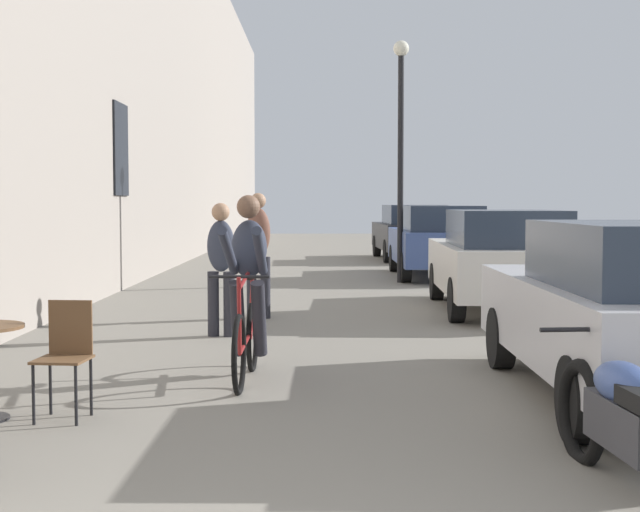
% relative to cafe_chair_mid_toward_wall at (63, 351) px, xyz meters
% --- Properties ---
extents(building_facade_left, '(0.54, 68.00, 9.95)m').
position_rel_cafe_chair_mid_toward_wall_xyz_m(building_facade_left, '(-2.01, 9.82, 4.46)').
color(building_facade_left, gray).
rests_on(building_facade_left, ground_plane).
extents(cafe_chair_mid_toward_wall, '(0.41, 0.41, 0.89)m').
position_rel_cafe_chair_mid_toward_wall_xyz_m(cafe_chair_mid_toward_wall, '(0.00, 0.00, 0.00)').
color(cafe_chair_mid_toward_wall, black).
rests_on(cafe_chair_mid_toward_wall, ground_plane).
extents(cyclist_on_bicycle, '(0.52, 1.76, 1.74)m').
position_rel_cafe_chair_mid_toward_wall_xyz_m(cyclist_on_bicycle, '(1.26, 1.53, 0.29)').
color(cyclist_on_bicycle, black).
rests_on(cyclist_on_bicycle, ground_plane).
extents(pedestrian_near, '(0.37, 0.29, 1.63)m').
position_rel_cafe_chair_mid_toward_wall_xyz_m(pedestrian_near, '(0.72, 4.12, 0.40)').
color(pedestrian_near, '#26262D').
rests_on(pedestrian_near, ground_plane).
extents(pedestrian_mid, '(0.37, 0.28, 1.77)m').
position_rel_cafe_chair_mid_toward_wall_xyz_m(pedestrian_mid, '(1.06, 5.82, 0.48)').
color(pedestrian_mid, '#26262D').
rests_on(pedestrian_mid, ground_plane).
extents(street_lamp, '(0.32, 0.32, 4.90)m').
position_rel_cafe_chair_mid_toward_wall_xyz_m(street_lamp, '(3.57, 11.46, 2.59)').
color(street_lamp, black).
rests_on(street_lamp, ground_plane).
extents(parked_car_nearest, '(1.80, 4.20, 1.49)m').
position_rel_cafe_chair_mid_toward_wall_xyz_m(parked_car_nearest, '(4.50, 0.52, 0.25)').
color(parked_car_nearest, '#B7B7BC').
rests_on(parked_car_nearest, ground_plane).
extents(parked_car_second, '(1.94, 4.35, 1.53)m').
position_rel_cafe_chair_mid_toward_wall_xyz_m(parked_car_second, '(4.66, 6.67, 0.27)').
color(parked_car_second, beige).
rests_on(parked_car_second, ground_plane).
extents(parked_car_third, '(1.87, 4.41, 1.57)m').
position_rel_cafe_chair_mid_toward_wall_xyz_m(parked_car_third, '(4.52, 12.75, 0.30)').
color(parked_car_third, '#384C84').
rests_on(parked_car_third, ground_plane).
extents(parked_car_fourth, '(1.99, 4.46, 1.56)m').
position_rel_cafe_chair_mid_toward_wall_xyz_m(parked_car_fourth, '(4.54, 18.69, 0.29)').
color(parked_car_fourth, black).
rests_on(parked_car_fourth, ground_plane).
extents(parked_motorcycle, '(0.62, 2.15, 0.92)m').
position_rel_cafe_chair_mid_toward_wall_xyz_m(parked_motorcycle, '(3.66, -1.84, -0.11)').
color(parked_motorcycle, black).
rests_on(parked_motorcycle, ground_plane).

